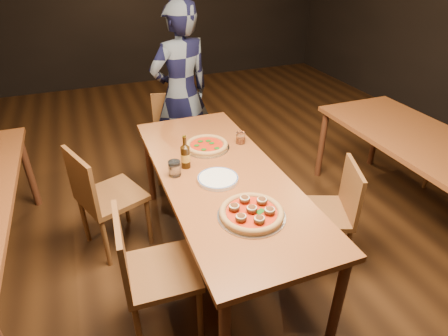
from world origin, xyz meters
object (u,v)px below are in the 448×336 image
object	(u,v)px
chair_main_nw	(161,271)
chair_end	(174,138)
beer_bottle	(185,157)
plate_stack	(218,179)
water_glass	(175,168)
diner	(181,94)
table_right	(432,152)
chair_main_sw	(112,195)
pizza_meatball	(252,212)
amber_glass	(241,138)
table_main	(221,182)
chair_main_e	(322,212)
pizza_margherita	(207,145)

from	to	relation	value
chair_main_nw	chair_end	distance (m)	1.79
chair_main_nw	beer_bottle	distance (m)	0.79
beer_bottle	plate_stack	bearing A→B (deg)	-58.69
water_glass	diner	size ratio (longest dim) A/B	0.06
table_right	chair_end	distance (m)	2.28
water_glass	chair_main_nw	bearing A→B (deg)	-114.87
chair_main_sw	beer_bottle	world-z (taller)	beer_bottle
chair_main_sw	pizza_meatball	xyz separation A→B (m)	(0.72, -0.94, 0.32)
plate_stack	beer_bottle	xyz separation A→B (m)	(-0.15, 0.24, 0.07)
table_right	chair_main_sw	size ratio (longest dim) A/B	2.19
diner	amber_glass	bearing A→B (deg)	86.56
table_main	plate_stack	bearing A→B (deg)	-124.78
chair_main_e	diner	bearing A→B (deg)	-138.27
chair_main_sw	table_main	bearing A→B (deg)	-142.67
table_right	table_main	bearing A→B (deg)	173.29
table_main	chair_main_e	bearing A→B (deg)	-21.51
table_main	chair_end	bearing A→B (deg)	90.84
chair_main_nw	pizza_meatball	distance (m)	0.63
chair_main_e	beer_bottle	bearing A→B (deg)	-94.43
table_right	chair_main_sw	distance (m)	2.51
amber_glass	diner	bearing A→B (deg)	101.93
chair_main_nw	plate_stack	xyz separation A→B (m)	(0.49, 0.35, 0.31)
diner	pizza_meatball	bearing A→B (deg)	71.48
table_main	pizza_margherita	size ratio (longest dim) A/B	5.75
pizza_meatball	chair_main_sw	bearing A→B (deg)	127.24
chair_main_e	chair_end	distance (m)	1.69
table_right	chair_main_nw	xyz separation A→B (m)	(-2.24, -0.23, -0.23)
table_main	chair_main_nw	size ratio (longest dim) A/B	2.22
water_glass	diner	distance (m)	1.30
amber_glass	diner	distance (m)	0.99
beer_bottle	table_right	bearing A→B (deg)	-10.89
pizza_meatball	diner	bearing A→B (deg)	86.86
chair_end	pizza_margherita	world-z (taller)	chair_end
table_main	pizza_margherita	distance (m)	0.39
chair_main_e	pizza_margherita	xyz separation A→B (m)	(-0.65, 0.65, 0.35)
pizza_meatball	pizza_margherita	size ratio (longest dim) A/B	1.13
chair_main_nw	diner	xyz separation A→B (m)	(0.64, 1.76, 0.40)
chair_main_sw	chair_main_e	world-z (taller)	chair_main_sw
chair_main_nw	chair_main_sw	world-z (taller)	chair_main_sw
chair_main_sw	water_glass	xyz separation A→B (m)	(0.42, -0.35, 0.35)
chair_main_sw	pizza_meatball	world-z (taller)	chair_main_sw
chair_main_nw	chair_main_e	bearing A→B (deg)	-79.18
pizza_meatball	pizza_margherita	xyz separation A→B (m)	(0.03, 0.88, -0.00)
table_right	chair_main_e	world-z (taller)	chair_main_e
chair_main_e	amber_glass	size ratio (longest dim) A/B	9.44
beer_bottle	amber_glass	size ratio (longest dim) A/B	2.63
pizza_meatball	chair_end	bearing A→B (deg)	90.46
chair_end	beer_bottle	size ratio (longest dim) A/B	3.70
chair_end	pizza_meatball	bearing A→B (deg)	-75.73
table_main	water_glass	size ratio (longest dim) A/B	19.17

